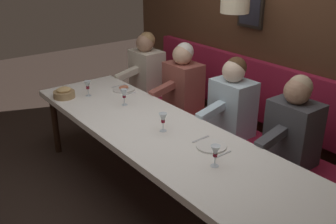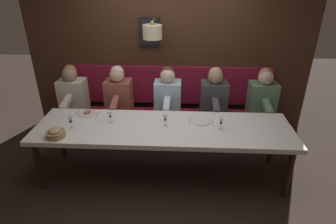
# 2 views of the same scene
# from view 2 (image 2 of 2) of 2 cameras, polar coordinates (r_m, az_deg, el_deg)

# --- Properties ---
(ground_plane) EXTENTS (12.00, 12.00, 0.00)m
(ground_plane) POSITION_cam_2_polar(r_m,az_deg,el_deg) (3.96, -0.89, -12.33)
(ground_plane) COLOR black
(dining_table) EXTENTS (0.90, 3.22, 0.74)m
(dining_table) POSITION_cam_2_polar(r_m,az_deg,el_deg) (3.57, -0.96, -3.74)
(dining_table) COLOR white
(dining_table) RESTS_ON ground_plane
(banquette_bench) EXTENTS (0.52, 3.42, 0.45)m
(banquette_bench) POSITION_cam_2_polar(r_m,az_deg,el_deg) (4.57, -0.19, -3.13)
(banquette_bench) COLOR maroon
(banquette_bench) RESTS_ON ground_plane
(back_wall_panel) EXTENTS (0.59, 4.62, 2.90)m
(back_wall_panel) POSITION_cam_2_polar(r_m,az_deg,el_deg) (4.69, 0.13, 12.59)
(back_wall_panel) COLOR #422819
(back_wall_panel) RESTS_ON ground_plane
(diner_nearest) EXTENTS (0.60, 0.40, 0.79)m
(diner_nearest) POSITION_cam_2_polar(r_m,az_deg,el_deg) (4.47, 18.57, 3.13)
(diner_nearest) COLOR #567A5B
(diner_nearest) RESTS_ON banquette_bench
(diner_near) EXTENTS (0.60, 0.40, 0.79)m
(diner_near) POSITION_cam_2_polar(r_m,az_deg,el_deg) (4.33, 9.27, 3.45)
(diner_near) COLOR #3D3D42
(diner_near) RESTS_ON banquette_bench
(diner_middle) EXTENTS (0.60, 0.40, 0.79)m
(diner_middle) POSITION_cam_2_polar(r_m,az_deg,el_deg) (4.30, -0.07, 3.68)
(diner_middle) COLOR silver
(diner_middle) RESTS_ON banquette_bench
(diner_far) EXTENTS (0.60, 0.40, 0.79)m
(diner_far) POSITION_cam_2_polar(r_m,az_deg,el_deg) (4.40, -9.96, 3.81)
(diner_far) COLOR #934C42
(diner_far) RESTS_ON banquette_bench
(diner_farthest) EXTENTS (0.60, 0.40, 0.79)m
(diner_farthest) POSITION_cam_2_polar(r_m,az_deg,el_deg) (4.61, -18.70, 3.84)
(diner_farthest) COLOR beige
(diner_farthest) RESTS_ON banquette_bench
(place_setting_0) EXTENTS (0.24, 0.31, 0.01)m
(place_setting_0) POSITION_cam_2_polar(r_m,az_deg,el_deg) (3.67, 6.75, -1.88)
(place_setting_0) COLOR white
(place_setting_0) RESTS_ON dining_table
(place_setting_1) EXTENTS (0.24, 0.31, 0.05)m
(place_setting_1) POSITION_cam_2_polar(r_m,az_deg,el_deg) (4.00, -15.97, -0.18)
(place_setting_1) COLOR silver
(place_setting_1) RESTS_ON dining_table
(wine_glass_0) EXTENTS (0.07, 0.07, 0.16)m
(wine_glass_0) POSITION_cam_2_polar(r_m,az_deg,el_deg) (3.66, -11.64, -0.46)
(wine_glass_0) COLOR silver
(wine_glass_0) RESTS_ON dining_table
(wine_glass_1) EXTENTS (0.07, 0.07, 0.16)m
(wine_glass_1) POSITION_cam_2_polar(r_m,az_deg,el_deg) (3.49, 10.67, -1.78)
(wine_glass_1) COLOR silver
(wine_glass_1) RESTS_ON dining_table
(wine_glass_2) EXTENTS (0.07, 0.07, 0.16)m
(wine_glass_2) POSITION_cam_2_polar(r_m,az_deg,el_deg) (3.51, -0.56, -1.13)
(wine_glass_2) COLOR silver
(wine_glass_2) RESTS_ON dining_table
(wine_glass_3) EXTENTS (0.07, 0.07, 0.16)m
(wine_glass_3) POSITION_cam_2_polar(r_m,az_deg,el_deg) (3.66, -19.12, -1.46)
(wine_glass_3) COLOR silver
(wine_glass_3) RESTS_ON dining_table
(bread_bowl) EXTENTS (0.22, 0.22, 0.12)m
(bread_bowl) POSITION_cam_2_polar(r_m,az_deg,el_deg) (3.56, -21.79, -4.03)
(bread_bowl) COLOR #9E7F56
(bread_bowl) RESTS_ON dining_table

